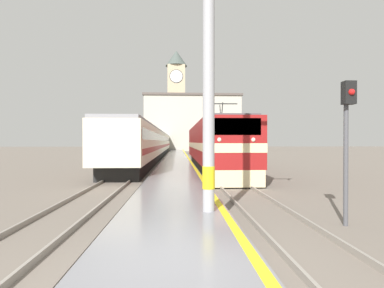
{
  "coord_description": "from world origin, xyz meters",
  "views": [
    {
      "loc": [
        0.1,
        -4.82,
        2.23
      ],
      "look_at": [
        1.22,
        18.39,
        2.05
      ],
      "focal_mm": 28.0,
      "sensor_mm": 36.0,
      "label": 1
    }
  ],
  "objects_px": {
    "locomotive_train": "(212,146)",
    "signal_post": "(347,129)",
    "passenger_train": "(154,143)",
    "catenary_mast": "(210,60)",
    "clock_tower": "(176,97)"
  },
  "relations": [
    {
      "from": "locomotive_train",
      "to": "passenger_train",
      "type": "relative_size",
      "value": 0.36
    },
    {
      "from": "locomotive_train",
      "to": "catenary_mast",
      "type": "height_order",
      "value": "catenary_mast"
    },
    {
      "from": "clock_tower",
      "to": "signal_post",
      "type": "relative_size",
      "value": 7.12
    },
    {
      "from": "locomotive_train",
      "to": "signal_post",
      "type": "distance_m",
      "value": 15.91
    },
    {
      "from": "clock_tower",
      "to": "signal_post",
      "type": "distance_m",
      "value": 75.27
    },
    {
      "from": "passenger_train",
      "to": "clock_tower",
      "type": "height_order",
      "value": "clock_tower"
    },
    {
      "from": "passenger_train",
      "to": "catenary_mast",
      "type": "height_order",
      "value": "catenary_mast"
    },
    {
      "from": "passenger_train",
      "to": "signal_post",
      "type": "bearing_deg",
      "value": -77.38
    },
    {
      "from": "locomotive_train",
      "to": "signal_post",
      "type": "relative_size",
      "value": 5.13
    },
    {
      "from": "locomotive_train",
      "to": "clock_tower",
      "type": "xyz_separation_m",
      "value": [
        -3.06,
        58.37,
        12.58
      ]
    },
    {
      "from": "catenary_mast",
      "to": "passenger_train",
      "type": "bearing_deg",
      "value": 96.93
    },
    {
      "from": "catenary_mast",
      "to": "locomotive_train",
      "type": "bearing_deg",
      "value": 83.15
    },
    {
      "from": "locomotive_train",
      "to": "signal_post",
      "type": "bearing_deg",
      "value": -83.8
    },
    {
      "from": "passenger_train",
      "to": "catenary_mast",
      "type": "bearing_deg",
      "value": -83.07
    },
    {
      "from": "passenger_train",
      "to": "clock_tower",
      "type": "relative_size",
      "value": 2.0
    }
  ]
}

